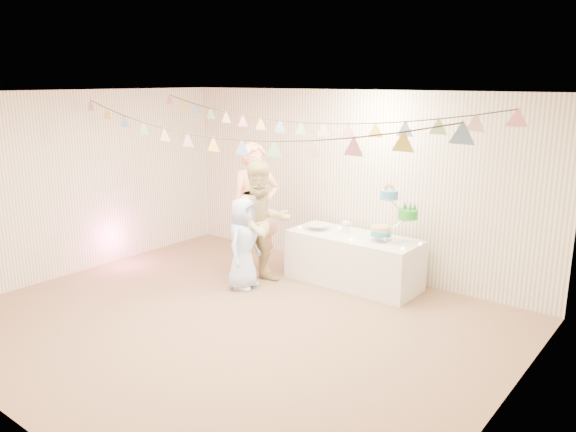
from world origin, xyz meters
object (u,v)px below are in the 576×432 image
Objects in this scene: table at (353,260)px; person_adult_b at (262,223)px; cake_stand at (393,211)px; person_adult_a at (255,209)px; person_child at (243,244)px.

person_adult_b is (-0.99, -0.74, 0.50)m from table.
cake_stand reaches higher than table.
person_adult_b reaches higher than cake_stand.
person_adult_a is at bearing 79.08° from person_adult_b.
cake_stand is at bearing -36.71° from person_adult_b.
person_adult_a reaches higher than person_adult_b.
person_adult_a is 0.45m from person_adult_b.
table is 1.48× the size of person_child.
person_child is at bearing -145.97° from cake_stand.
person_adult_b is at bearing -26.93° from person_child.
person_adult_b is at bearing -143.10° from table.
cake_stand is 0.57× the size of person_child.
person_adult_a is 1.12× the size of person_adult_b.
cake_stand is 2.01m from person_child.
person_adult_a is at bearing -160.28° from table.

